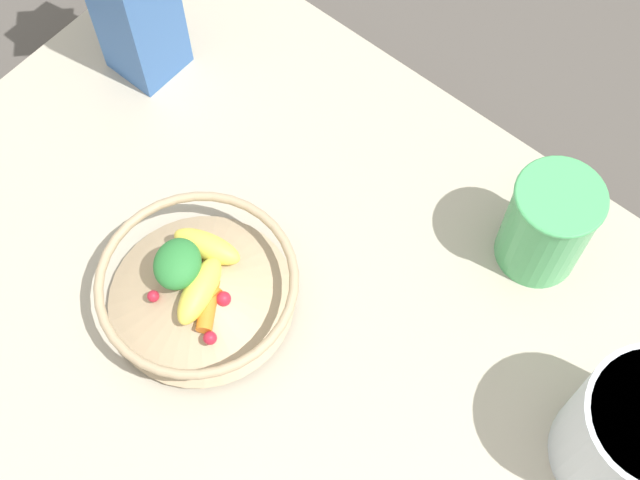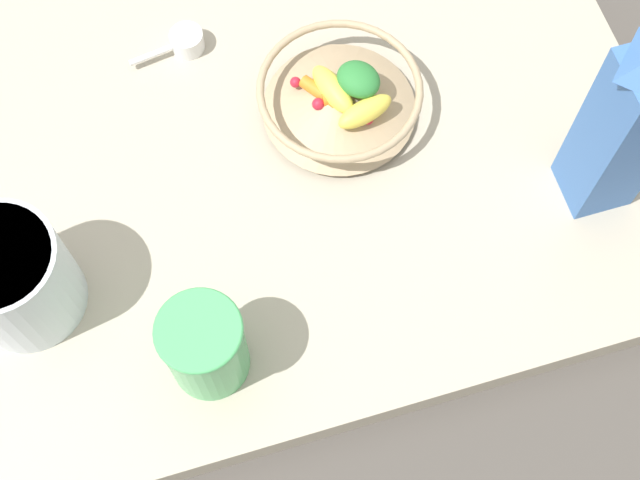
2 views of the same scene
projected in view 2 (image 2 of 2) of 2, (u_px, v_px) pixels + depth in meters
ground_plane at (263, 94)px, 1.20m from camera, size 6.00×6.00×0.00m
countertop at (262, 84)px, 1.18m from camera, size 0.93×0.93×0.05m
fruit_bowl at (340, 97)px, 1.10m from camera, size 0.21×0.21×0.08m
milk_carton at (628, 124)px, 0.96m from camera, size 0.07×0.07×0.29m
yogurt_tub at (11, 276)px, 0.97m from camera, size 0.15×0.13×0.22m
drinking_cup at (205, 346)px, 0.95m from camera, size 0.09×0.09×0.12m
measuring_scoop at (185, 42)px, 1.16m from camera, size 0.10×0.04×0.03m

